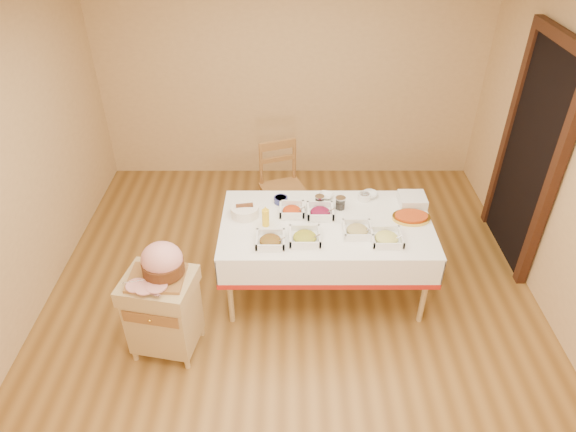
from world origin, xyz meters
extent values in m
plane|color=brown|center=(0.00, 0.00, 0.00)|extent=(5.00, 5.00, 0.00)
plane|color=white|center=(0.00, 0.00, 2.60)|extent=(5.00, 5.00, 0.00)
plane|color=tan|center=(0.00, 2.50, 1.30)|extent=(4.50, 0.00, 4.50)
cube|color=black|center=(2.21, 0.90, 1.05)|extent=(0.06, 0.90, 2.10)
cube|color=#361B11|center=(2.19, 0.40, 1.05)|extent=(0.08, 0.10, 2.10)
cube|color=#361B11|center=(2.19, 1.40, 1.05)|extent=(0.08, 0.10, 2.10)
cube|color=#361B11|center=(2.19, 0.90, 2.15)|extent=(0.08, 1.10, 0.10)
cube|color=tan|center=(0.30, 0.30, 0.73)|extent=(1.80, 1.00, 0.04)
cylinder|color=tan|center=(-0.52, -0.12, 0.35)|extent=(0.05, 0.05, 0.71)
cylinder|color=tan|center=(-0.52, 0.72, 0.35)|extent=(0.05, 0.05, 0.71)
cylinder|color=tan|center=(1.12, -0.12, 0.35)|extent=(0.05, 0.05, 0.71)
cylinder|color=tan|center=(1.12, 0.72, 0.35)|extent=(0.05, 0.05, 0.71)
cube|color=white|center=(0.30, 0.30, 0.76)|extent=(1.82, 1.02, 0.01)
cube|color=tan|center=(-1.02, -0.41, 0.35)|extent=(0.56, 0.49, 0.53)
cube|color=tan|center=(-1.02, -0.41, 0.68)|extent=(0.60, 0.53, 0.13)
cube|color=brown|center=(-1.02, -0.62, 0.53)|extent=(0.43, 0.09, 0.11)
sphere|color=gold|center=(-1.02, -0.63, 0.53)|extent=(0.03, 0.03, 0.03)
cylinder|color=tan|center=(-1.24, -0.59, 0.04)|extent=(0.04, 0.04, 0.09)
cylinder|color=tan|center=(-1.24, -0.23, 0.04)|extent=(0.04, 0.04, 0.09)
cylinder|color=tan|center=(-0.80, -0.59, 0.04)|extent=(0.04, 0.04, 0.09)
cylinder|color=tan|center=(-0.80, -0.23, 0.04)|extent=(0.04, 0.04, 0.09)
cube|color=brown|center=(-0.08, 1.28, 0.48)|extent=(0.54, 0.53, 0.03)
cylinder|color=brown|center=(-0.19, 1.04, 0.23)|extent=(0.04, 0.04, 0.46)
cylinder|color=brown|center=(-0.31, 1.39, 0.23)|extent=(0.04, 0.04, 0.46)
cylinder|color=brown|center=(0.16, 1.16, 0.23)|extent=(0.04, 0.04, 0.46)
cylinder|color=brown|center=(0.03, 1.51, 0.23)|extent=(0.04, 0.04, 0.46)
cylinder|color=brown|center=(-0.31, 1.39, 0.71)|extent=(0.04, 0.04, 0.49)
cylinder|color=brown|center=(0.03, 1.51, 0.71)|extent=(0.04, 0.04, 0.49)
cube|color=brown|center=(-0.14, 1.45, 0.91)|extent=(0.38, 0.16, 0.09)
cube|color=brown|center=(-1.02, -0.41, 0.76)|extent=(0.41, 0.33, 0.03)
ellipsoid|color=#DC938E|center=(-0.96, -0.37, 0.91)|extent=(0.31, 0.28, 0.26)
cylinder|color=#4F2A12|center=(-0.96, -0.37, 0.84)|extent=(0.31, 0.31, 0.10)
cube|color=silver|center=(-1.07, -0.58, 0.78)|extent=(0.26, 0.12, 0.00)
cylinder|color=silver|center=(-1.10, -0.46, 0.78)|extent=(0.30, 0.09, 0.01)
cube|color=white|center=(-0.18, 0.00, 0.77)|extent=(0.23, 0.23, 0.01)
ellipsoid|color=maroon|center=(-0.18, 0.00, 0.79)|extent=(0.18, 0.18, 0.06)
cylinder|color=silver|center=(-0.12, -0.02, 0.79)|extent=(0.14, 0.01, 0.10)
cube|color=white|center=(0.11, 0.05, 0.77)|extent=(0.26, 0.26, 0.01)
ellipsoid|color=orange|center=(0.11, 0.05, 0.79)|extent=(0.19, 0.19, 0.07)
cylinder|color=silver|center=(0.16, 0.02, 0.79)|extent=(0.14, 0.01, 0.10)
cube|color=white|center=(0.55, 0.15, 0.77)|extent=(0.24, 0.24, 0.01)
ellipsoid|color=tan|center=(0.55, 0.15, 0.79)|extent=(0.18, 0.18, 0.06)
cylinder|color=silver|center=(0.60, 0.12, 0.79)|extent=(0.13, 0.01, 0.10)
cube|color=white|center=(0.77, 0.04, 0.77)|extent=(0.25, 0.25, 0.01)
ellipsoid|color=#C9CA60|center=(0.77, 0.04, 0.79)|extent=(0.19, 0.19, 0.07)
cylinder|color=silver|center=(0.83, 0.02, 0.79)|extent=(0.13, 0.01, 0.10)
cube|color=white|center=(0.00, 0.44, 0.77)|extent=(0.22, 0.22, 0.01)
ellipsoid|color=#B4360D|center=(0.00, 0.44, 0.79)|extent=(0.17, 0.17, 0.06)
cylinder|color=silver|center=(0.05, 0.42, 0.79)|extent=(0.14, 0.01, 0.10)
cube|color=white|center=(0.25, 0.41, 0.77)|extent=(0.23, 0.23, 0.02)
ellipsoid|color=maroon|center=(0.25, 0.41, 0.79)|extent=(0.18, 0.18, 0.06)
cylinder|color=silver|center=(0.30, 0.39, 0.80)|extent=(0.15, 0.01, 0.11)
cylinder|color=white|center=(-0.41, 0.55, 0.78)|extent=(0.11, 0.11, 0.05)
cylinder|color=black|center=(-0.41, 0.55, 0.80)|extent=(0.08, 0.08, 0.02)
cylinder|color=navy|center=(-0.10, 0.61, 0.79)|extent=(0.13, 0.13, 0.05)
cylinder|color=maroon|center=(-0.10, 0.61, 0.80)|extent=(0.10, 0.10, 0.02)
cylinder|color=white|center=(0.67, 0.66, 0.79)|extent=(0.12, 0.12, 0.06)
cylinder|color=#B4360D|center=(0.67, 0.66, 0.81)|extent=(0.09, 0.09, 0.02)
imported|color=white|center=(0.32, 0.69, 0.78)|extent=(0.17, 0.17, 0.03)
imported|color=white|center=(0.73, 0.71, 0.78)|extent=(0.17, 0.17, 0.04)
cylinder|color=silver|center=(0.25, 0.55, 0.81)|extent=(0.08, 0.08, 0.10)
cylinder|color=silver|center=(0.25, 0.55, 0.86)|extent=(0.08, 0.08, 0.01)
cylinder|color=black|center=(0.25, 0.55, 0.80)|extent=(0.07, 0.07, 0.07)
cylinder|color=silver|center=(0.43, 0.51, 0.81)|extent=(0.08, 0.08, 0.10)
cylinder|color=silver|center=(0.43, 0.51, 0.87)|extent=(0.09, 0.09, 0.01)
cylinder|color=black|center=(0.43, 0.51, 0.80)|extent=(0.07, 0.07, 0.08)
cylinder|color=yellow|center=(-0.22, 0.26, 0.84)|extent=(0.06, 0.06, 0.16)
cone|color=yellow|center=(-0.22, 0.26, 0.94)|extent=(0.04, 0.04, 0.04)
cylinder|color=white|center=(-0.41, 0.41, 0.80)|extent=(0.25, 0.25, 0.09)
cube|color=white|center=(1.09, 0.59, 0.77)|extent=(0.23, 0.23, 0.01)
cube|color=white|center=(1.09, 0.59, 0.78)|extent=(0.23, 0.23, 0.01)
cube|color=white|center=(1.09, 0.59, 0.80)|extent=(0.23, 0.23, 0.01)
cube|color=white|center=(1.09, 0.59, 0.81)|extent=(0.23, 0.23, 0.01)
cube|color=white|center=(1.09, 0.59, 0.82)|extent=(0.23, 0.23, 0.01)
cube|color=white|center=(1.09, 0.59, 0.84)|extent=(0.23, 0.23, 0.01)
ellipsoid|color=gold|center=(1.04, 0.35, 0.77)|extent=(0.33, 0.24, 0.03)
ellipsoid|color=#B84313|center=(1.04, 0.35, 0.79)|extent=(0.28, 0.20, 0.03)
camera|label=1|loc=(-0.03, -3.28, 3.34)|focal=32.00mm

